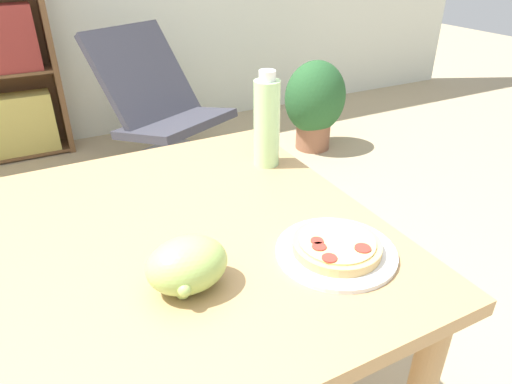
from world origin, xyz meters
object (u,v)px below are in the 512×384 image
potted_plant_floor (315,102)px  drink_bottle (267,122)px  grape_bunch (188,265)px  lounge_chair_far (166,130)px  pizza_on_plate (336,248)px

potted_plant_floor → drink_bottle: bearing=-128.8°
grape_bunch → drink_bottle: size_ratio=0.56×
grape_bunch → lounge_chair_far: (0.55, 2.02, -0.53)m
pizza_on_plate → drink_bottle: size_ratio=0.92×
grape_bunch → potted_plant_floor: grape_bunch is taller
grape_bunch → potted_plant_floor: size_ratio=0.24×
grape_bunch → pizza_on_plate: bearing=-8.3°
drink_bottle → lounge_chair_far: (0.16, 1.61, -0.61)m
pizza_on_plate → grape_bunch: size_ratio=1.64×
pizza_on_plate → potted_plant_floor: 2.38m
drink_bottle → lounge_chair_far: drink_bottle is taller
grape_bunch → potted_plant_floor: 2.53m
pizza_on_plate → drink_bottle: bearing=80.0°
pizza_on_plate → potted_plant_floor: pizza_on_plate is taller
lounge_chair_far → potted_plant_floor: 1.05m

